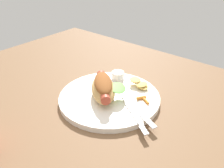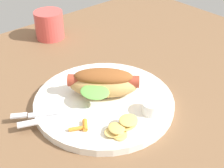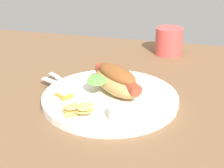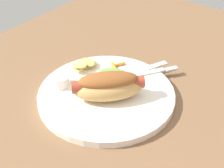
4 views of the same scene
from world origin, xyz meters
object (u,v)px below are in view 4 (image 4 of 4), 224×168
at_px(fork, 147,74).
at_px(plate, 106,95).
at_px(hot_dog, 107,86).
at_px(sauce_ramekin, 60,81).
at_px(knife, 139,71).
at_px(carrot_garnish, 116,66).
at_px(chips_pile, 85,65).

bearing_deg(fork, plate, -164.72).
distance_m(hot_dog, sauce_ramekin, 0.12).
height_order(hot_dog, fork, hot_dog).
relative_size(plate, hot_dog, 1.96).
xyz_separation_m(plate, knife, (-0.11, 0.01, 0.01)).
bearing_deg(plate, hot_dog, 47.57).
height_order(plate, knife, knife).
bearing_deg(plate, carrot_garnish, -154.65).
bearing_deg(plate, knife, 174.08).
bearing_deg(sauce_ramekin, hot_dog, 105.92).
distance_m(hot_dog, knife, 0.12).
relative_size(hot_dog, chips_pile, 1.96).
xyz_separation_m(fork, carrot_garnish, (0.02, -0.08, 0.00)).
relative_size(plate, sauce_ramekin, 7.24).
height_order(knife, chips_pile, chips_pile).
relative_size(plate, carrot_garnish, 6.79).
distance_m(plate, hot_dog, 0.04).
distance_m(knife, carrot_garnish, 0.06).
bearing_deg(carrot_garnish, fork, 104.86).
relative_size(knife, carrot_garnish, 3.53).
bearing_deg(carrot_garnish, sauce_ramekin, -21.76).
distance_m(plate, knife, 0.11).
bearing_deg(knife, plate, -161.89).
distance_m(plate, chips_pile, 0.11).
bearing_deg(sauce_ramekin, chips_pile, -178.29).
height_order(plate, hot_dog, hot_dog).
bearing_deg(plate, fork, 163.12).
relative_size(fork, carrot_garnish, 3.07).
height_order(knife, carrot_garnish, carrot_garnish).
distance_m(plate, carrot_garnish, 0.10).
xyz_separation_m(hot_dog, carrot_garnish, (-0.10, -0.06, -0.03)).
distance_m(sauce_ramekin, chips_pile, 0.08).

